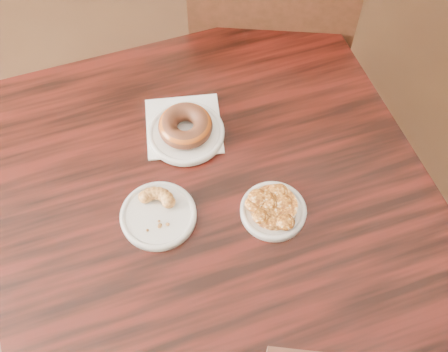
{
  "coord_description": "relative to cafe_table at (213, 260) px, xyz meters",
  "views": [
    {
      "loc": [
        -0.05,
        -0.54,
        1.81
      ],
      "look_at": [
        0.02,
        0.07,
        0.8
      ],
      "focal_mm": 45.0,
      "sensor_mm": 36.0,
      "label": 1
    }
  ],
  "objects": [
    {
      "name": "chair_far",
      "position": [
        0.25,
        0.69,
        0.08
      ],
      "size": [
        0.56,
        0.56,
        0.9
      ],
      "primitive_type": null,
      "rotation": [
        0.0,
        0.0,
        2.95
      ],
      "color": "black",
      "rests_on": "floor"
    },
    {
      "name": "apple_fritter",
      "position": [
        0.13,
        -0.06,
        0.4
      ],
      "size": [
        0.14,
        0.14,
        0.03
      ],
      "primitive_type": null,
      "color": "#471C07",
      "rests_on": "plate_fritter"
    },
    {
      "name": "plate_fritter",
      "position": [
        0.13,
        -0.06,
        0.38
      ],
      "size": [
        0.14,
        0.14,
        0.01
      ],
      "primitive_type": "cylinder",
      "color": "silver",
      "rests_on": "cafe_table"
    },
    {
      "name": "floor",
      "position": [
        0.01,
        -0.07,
        -0.38
      ],
      "size": [
        5.0,
        5.0,
        0.0
      ],
      "primitive_type": "plane",
      "color": "black",
      "rests_on": "ground"
    },
    {
      "name": "cafe_table",
      "position": [
        0.0,
        0.0,
        0.0
      ],
      "size": [
        1.13,
        1.13,
        0.75
      ],
      "primitive_type": "cube",
      "rotation": [
        0.0,
        0.0,
        0.22
      ],
      "color": "black",
      "rests_on": "floor"
    },
    {
      "name": "napkin",
      "position": [
        -0.04,
        0.19,
        0.38
      ],
      "size": [
        0.17,
        0.17,
        0.0
      ],
      "primitive_type": "cube",
      "rotation": [
        0.0,
        0.0,
        0.0
      ],
      "color": "white",
      "rests_on": "cafe_table"
    },
    {
      "name": "glazed_donut",
      "position": [
        -0.04,
        0.16,
        0.41
      ],
      "size": [
        0.12,
        0.12,
        0.04
      ],
      "primitive_type": "torus",
      "color": "#8D3D14",
      "rests_on": "plate_donut"
    },
    {
      "name": "plate_donut",
      "position": [
        -0.04,
        0.16,
        0.39
      ],
      "size": [
        0.18,
        0.18,
        0.01
      ],
      "primitive_type": "cylinder",
      "color": "white",
      "rests_on": "napkin"
    },
    {
      "name": "plate_cruller",
      "position": [
        -0.12,
        -0.05,
        0.38
      ],
      "size": [
        0.16,
        0.16,
        0.01
      ],
      "primitive_type": "cylinder",
      "color": "silver",
      "rests_on": "cafe_table"
    },
    {
      "name": "cruller_fragment",
      "position": [
        -0.12,
        -0.05,
        0.4
      ],
      "size": [
        0.1,
        0.1,
        0.03
      ],
      "primitive_type": null,
      "color": "brown",
      "rests_on": "plate_cruller"
    }
  ]
}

